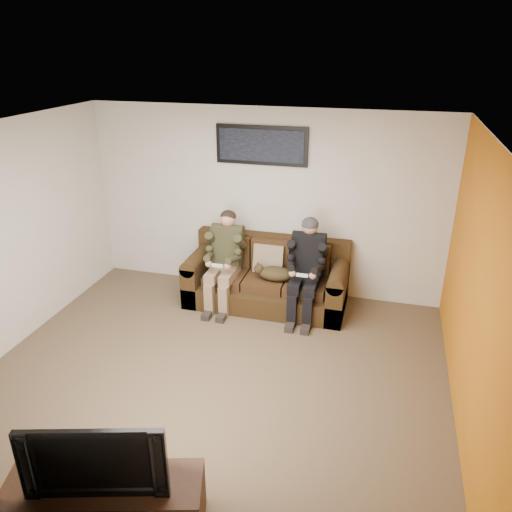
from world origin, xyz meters
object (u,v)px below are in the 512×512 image
(tv_stand, at_px, (106,506))
(television, at_px, (97,453))
(person_right, at_px, (306,263))
(sofa, at_px, (268,279))
(person_left, at_px, (225,254))
(cat, at_px, (274,273))
(framed_poster, at_px, (261,145))

(tv_stand, bearing_deg, television, 73.85)
(tv_stand, bearing_deg, person_right, 60.53)
(sofa, bearing_deg, tv_stand, -94.46)
(person_left, distance_m, tv_stand, 3.64)
(cat, relative_size, television, 0.65)
(person_right, relative_size, tv_stand, 0.91)
(sofa, relative_size, cat, 3.29)
(sofa, relative_size, television, 2.15)
(person_left, relative_size, cat, 1.96)
(sofa, relative_size, framed_poster, 1.73)
(person_right, distance_m, framed_poster, 1.67)
(sofa, xyz_separation_m, person_left, (-0.56, -0.18, 0.39))
(cat, xyz_separation_m, tv_stand, (-0.42, -3.58, -0.31))
(framed_poster, bearing_deg, person_right, -36.94)
(sofa, distance_m, framed_poster, 1.82)
(sofa, distance_m, television, 3.81)
(tv_stand, bearing_deg, person_left, 78.02)
(tv_stand, bearing_deg, sofa, 69.39)
(sofa, height_order, tv_stand, sofa)
(person_right, relative_size, television, 1.29)
(tv_stand, distance_m, television, 0.52)
(cat, xyz_separation_m, framed_poster, (-0.33, 0.58, 1.57))
(sofa, xyz_separation_m, person_right, (0.56, -0.18, 0.39))
(framed_poster, distance_m, television, 4.38)
(sofa, bearing_deg, television, -94.46)
(person_left, xyz_separation_m, television, (0.26, -3.60, 0.02))
(person_left, relative_size, television, 1.28)
(sofa, relative_size, person_right, 1.67)
(person_left, height_order, framed_poster, framed_poster)
(person_left, bearing_deg, person_right, 0.02)
(sofa, bearing_deg, cat, -56.02)
(sofa, distance_m, cat, 0.31)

